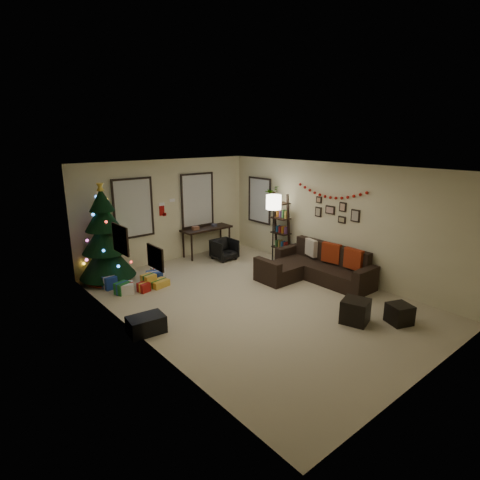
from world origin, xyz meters
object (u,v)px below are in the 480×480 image
desk (207,231)px  desk_chair (224,249)px  christmas_tree (105,240)px  bookshelf (281,228)px  sofa (314,269)px

desk → desk_chair: desk is taller
christmas_tree → desk_chair: bearing=-9.0°
desk_chair → bookshelf: 1.65m
desk → desk_chair: bearing=-79.6°
desk → bookshelf: bookshelf is taller
desk_chair → bookshelf: size_ratio=0.30×
desk_chair → christmas_tree: bearing=171.1°
christmas_tree → sofa: christmas_tree is taller
desk → sofa: bearing=-76.0°
desk → bookshelf: bearing=-54.3°
desk_chair → bookshelf: bookshelf is taller
sofa → desk_chair: bearing=104.9°
bookshelf → sofa: bearing=-105.9°
christmas_tree → desk_chair: 3.18m
christmas_tree → sofa: (3.75, -3.05, -0.71)m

